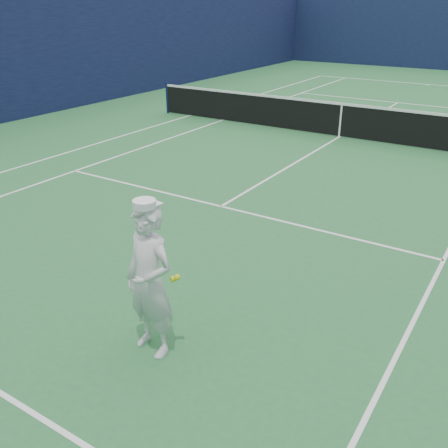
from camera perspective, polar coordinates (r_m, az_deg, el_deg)
name	(u,v)px	position (r m, az deg, el deg)	size (l,w,h in m)	color
ground	(339,137)	(15.27, 13.00, 9.64)	(80.00, 80.00, 0.00)	#276835
court_markings	(339,137)	(15.27, 13.00, 9.65)	(11.03, 23.83, 0.01)	white
windscreen_fence	(346,67)	(14.91, 13.74, 17.08)	(20.12, 36.12, 4.00)	#0F1637
tennis_net	(341,118)	(15.15, 13.20, 11.66)	(12.88, 0.09, 1.07)	#141E4C
tennis_player	(150,281)	(5.51, -8.48, -6.49)	(0.76, 0.56, 1.85)	white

